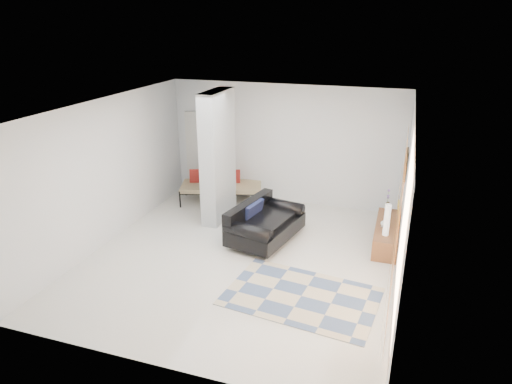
% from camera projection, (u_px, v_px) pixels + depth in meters
% --- Properties ---
extents(floor, '(6.00, 6.00, 0.00)m').
position_uv_depth(floor, '(242.00, 257.00, 8.50)').
color(floor, silver).
rests_on(floor, ground).
extents(ceiling, '(6.00, 6.00, 0.00)m').
position_uv_depth(ceiling, '(240.00, 107.00, 7.49)').
color(ceiling, white).
rests_on(ceiling, wall_back).
extents(wall_back, '(6.00, 0.00, 6.00)m').
position_uv_depth(wall_back, '(285.00, 145.00, 10.65)').
color(wall_back, silver).
rests_on(wall_back, ground).
extents(wall_front, '(6.00, 0.00, 6.00)m').
position_uv_depth(wall_front, '(153.00, 272.00, 5.33)').
color(wall_front, silver).
rests_on(wall_front, ground).
extents(wall_left, '(0.00, 6.00, 6.00)m').
position_uv_depth(wall_left, '(107.00, 172.00, 8.79)').
color(wall_left, silver).
rests_on(wall_left, ground).
extents(wall_right, '(0.00, 6.00, 6.00)m').
position_uv_depth(wall_right, '(404.00, 206.00, 7.19)').
color(wall_right, silver).
rests_on(wall_right, ground).
extents(partition_column, '(0.35, 1.20, 2.80)m').
position_uv_depth(partition_column, '(218.00, 157.00, 9.73)').
color(partition_column, '#B0B6B8').
rests_on(partition_column, floor).
extents(hallway_door, '(0.85, 0.06, 2.04)m').
position_uv_depth(hallway_door, '(202.00, 153.00, 11.37)').
color(hallway_door, silver).
rests_on(hallway_door, floor).
extents(curtain, '(0.00, 2.55, 2.55)m').
position_uv_depth(curtain, '(397.00, 233.00, 6.18)').
color(curtain, '#EF923F').
rests_on(curtain, wall_right).
extents(wall_art, '(0.04, 0.45, 0.55)m').
position_uv_depth(wall_art, '(406.00, 164.00, 8.39)').
color(wall_art, '#33200E').
rests_on(wall_art, wall_right).
extents(media_console, '(0.45, 1.67, 0.80)m').
position_uv_depth(media_console, '(387.00, 234.00, 8.97)').
color(media_console, brown).
rests_on(media_console, floor).
extents(loveseat, '(1.30, 1.84, 0.76)m').
position_uv_depth(loveseat, '(263.00, 223.00, 9.07)').
color(loveseat, silver).
rests_on(loveseat, floor).
extents(daybed, '(2.06, 1.32, 0.77)m').
position_uv_depth(daybed, '(220.00, 185.00, 10.95)').
color(daybed, black).
rests_on(daybed, floor).
extents(area_rug, '(2.54, 1.85, 0.01)m').
position_uv_depth(area_rug, '(301.00, 296.00, 7.30)').
color(area_rug, '#C3B595').
rests_on(area_rug, floor).
extents(cylinder_lamp, '(0.11, 0.11, 0.61)m').
position_uv_depth(cylinder_lamp, '(387.00, 220.00, 8.37)').
color(cylinder_lamp, silver).
rests_on(cylinder_lamp, media_console).
extents(bronze_figurine, '(0.12, 0.12, 0.22)m').
position_uv_depth(bronze_figurine, '(388.00, 207.00, 9.46)').
color(bronze_figurine, '#331E17').
rests_on(bronze_figurine, media_console).
extents(vase, '(0.18, 0.18, 0.18)m').
position_uv_depth(vase, '(385.00, 222.00, 8.78)').
color(vase, white).
rests_on(vase, media_console).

